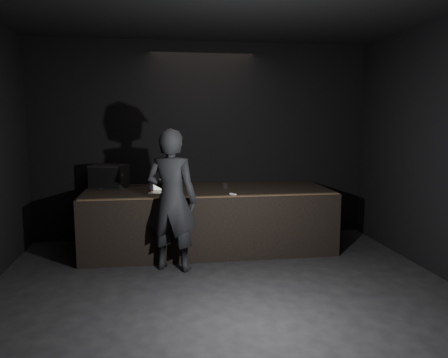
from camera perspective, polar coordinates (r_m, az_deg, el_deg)
name	(u,v)px	position (r m, az deg, el deg)	size (l,w,h in m)	color
ground	(237,323)	(4.91, 1.71, -18.23)	(7.00, 7.00, 0.00)	black
room_walls	(238,133)	(4.41, 1.82, 6.07)	(6.10, 7.10, 3.52)	black
stage_riser	(208,219)	(7.30, -2.09, -5.23)	(4.00, 1.50, 1.00)	black
riser_lip	(213,197)	(6.51, -1.41, -2.31)	(3.92, 0.10, 0.01)	brown
stage_monitor	(109,176)	(7.60, -14.81, 0.35)	(0.68, 0.58, 0.39)	black
cable	(124,187)	(7.61, -12.98, -0.99)	(0.02, 0.02, 0.86)	black
laptop	(160,189)	(6.95, -8.31, -1.34)	(0.36, 0.34, 0.20)	silver
beer_can	(152,188)	(6.92, -9.44, -1.20)	(0.07, 0.07, 0.16)	silver
plastic_cup	(225,186)	(7.16, 0.18, -0.97)	(0.09, 0.09, 0.11)	white
wii_remote	(233,194)	(6.66, 1.17, -2.01)	(0.03, 0.14, 0.03)	silver
person	(172,200)	(6.23, -6.84, -2.76)	(0.74, 0.49, 2.03)	black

